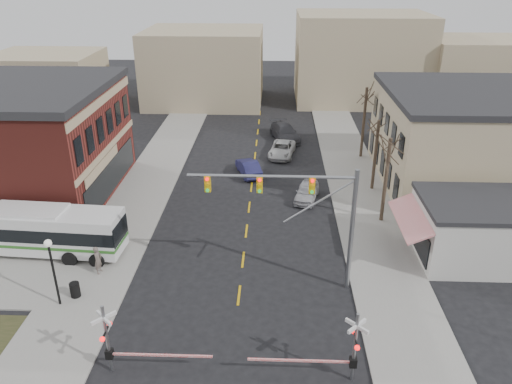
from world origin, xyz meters
TOP-DOWN VIEW (x-y plane):
  - ground at (0.00, 0.00)m, footprint 160.00×160.00m
  - sidewalk_west at (-9.50, 20.00)m, footprint 5.00×60.00m
  - sidewalk_east at (9.50, 20.00)m, footprint 5.00×60.00m
  - tan_building at (22.00, 20.00)m, footprint 20.30×15.30m
  - awning_shop at (15.97, 7.00)m, footprint 9.74×6.20m
  - tree_east_a at (10.50, 12.00)m, footprint 0.28×0.28m
  - tree_east_b at (10.80, 18.00)m, footprint 0.28×0.28m
  - tree_east_c at (11.00, 26.00)m, footprint 0.28×0.28m
  - transit_bus at (-14.61, 6.39)m, footprint 12.82×3.58m
  - traffic_signal_mast at (4.00, 3.12)m, footprint 9.80×0.30m
  - rr_crossing_west at (-5.51, -4.41)m, footprint 5.60×1.36m
  - rr_crossing_east at (5.56, -4.51)m, footprint 5.60×1.36m
  - street_lamp at (-10.58, 0.61)m, footprint 0.44×0.44m
  - trash_bin at (-9.90, 1.38)m, footprint 0.60×0.60m
  - car_a at (4.85, 15.72)m, footprint 2.59×4.49m
  - car_b at (-0.41, 20.92)m, footprint 2.89×4.76m
  - car_c at (2.81, 26.12)m, footprint 3.14×5.39m
  - car_d at (3.19, 31.32)m, footprint 3.92×6.27m
  - pedestrian_near at (-9.27, 3.94)m, footprint 0.55×0.76m
  - pedestrian_far at (-11.44, 6.75)m, footprint 0.99×0.89m

SIDE VIEW (x-z plane):
  - ground at x=0.00m, z-range 0.00..0.00m
  - sidewalk_west at x=-9.50m, z-range 0.00..0.12m
  - sidewalk_east at x=9.50m, z-range 0.00..0.12m
  - trash_bin at x=-9.90m, z-range 0.12..1.05m
  - car_c at x=2.81m, z-range 0.00..1.41m
  - car_a at x=4.85m, z-range 0.00..1.44m
  - car_b at x=-0.41m, z-range 0.00..1.48m
  - car_d at x=3.19m, z-range 0.00..1.69m
  - pedestrian_far at x=-11.44m, z-range 0.12..1.79m
  - pedestrian_near at x=-9.27m, z-range 0.12..2.04m
  - transit_bus at x=-14.61m, z-range 0.21..3.47m
  - rr_crossing_west at x=-5.51m, z-range -0.03..3.97m
  - rr_crossing_east at x=5.56m, z-range -0.03..3.97m
  - awning_shop at x=15.97m, z-range 0.01..4.31m
  - street_lamp at x=-10.58m, z-range 1.06..5.46m
  - tree_east_b at x=10.80m, z-range 0.12..6.42m
  - tree_east_a at x=10.50m, z-range 0.12..6.87m
  - tree_east_c at x=11.00m, z-range 0.12..7.32m
  - tan_building at x=22.00m, z-range 0.01..8.51m
  - traffic_signal_mast at x=4.00m, z-range 1.73..9.73m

